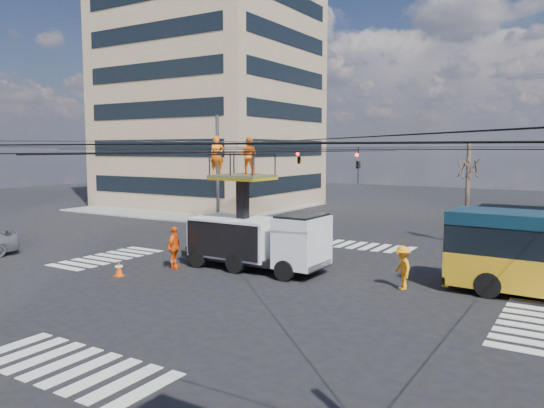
{
  "coord_description": "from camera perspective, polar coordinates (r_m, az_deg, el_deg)",
  "views": [
    {
      "loc": [
        11.33,
        -18.52,
        5.63
      ],
      "look_at": [
        -0.79,
        1.24,
        3.19
      ],
      "focal_mm": 35.0,
      "sensor_mm": 36.0,
      "label": 1
    }
  ],
  "objects": [
    {
      "name": "ground",
      "position": [
        22.43,
        0.07,
        -8.53
      ],
      "size": [
        120.0,
        120.0,
        0.0
      ],
      "primitive_type": "plane",
      "color": "black",
      "rests_on": "ground"
    },
    {
      "name": "sidewalk_nw",
      "position": [
        51.37,
        -7.71,
        -0.28
      ],
      "size": [
        18.0,
        18.0,
        0.12
      ],
      "primitive_type": "cube",
      "color": "slate",
      "rests_on": "ground"
    },
    {
      "name": "crosswalks",
      "position": [
        22.43,
        0.07,
        -8.51
      ],
      "size": [
        22.4,
        22.4,
        0.02
      ],
      "primitive_type": null,
      "color": "silver",
      "rests_on": "ground"
    },
    {
      "name": "building_tower",
      "position": [
        54.81,
        -6.72,
        15.81
      ],
      "size": [
        18.06,
        16.06,
        30.0
      ],
      "color": "#857055",
      "rests_on": "ground"
    },
    {
      "name": "overhead_network",
      "position": [
        22.14,
        0.46,
        2.53
      ],
      "size": [
        24.24,
        24.24,
        8.0
      ],
      "color": "#2D2D30",
      "rests_on": "ground"
    },
    {
      "name": "tree_a",
      "position": [
        32.66,
        20.38,
        3.87
      ],
      "size": [
        2.0,
        2.0,
        6.0
      ],
      "color": "#382B21",
      "rests_on": "ground"
    },
    {
      "name": "utility_truck",
      "position": [
        24.56,
        -1.64,
        -2.4
      ],
      "size": [
        7.03,
        2.74,
        6.23
      ],
      "rotation": [
        0.0,
        0.0,
        -0.01
      ],
      "color": "black",
      "rests_on": "ground"
    },
    {
      "name": "traffic_cone",
      "position": [
        24.54,
        -16.14,
        -6.69
      ],
      "size": [
        0.36,
        0.36,
        0.68
      ],
      "primitive_type": "cone",
      "color": "#FF4B0A",
      "rests_on": "ground"
    },
    {
      "name": "worker_ground",
      "position": [
        25.35,
        -10.48,
        -4.64
      ],
      "size": [
        0.78,
        1.25,
        1.99
      ],
      "primitive_type": "imported",
      "rotation": [
        0.0,
        0.0,
        1.84
      ],
      "color": "#FF5E10",
      "rests_on": "ground"
    },
    {
      "name": "flagger",
      "position": [
        21.95,
        13.85,
        -6.66
      ],
      "size": [
        1.24,
        1.3,
        1.77
      ],
      "primitive_type": "imported",
      "rotation": [
        0.0,
        0.0,
        -0.86
      ],
      "color": "orange",
      "rests_on": "ground"
    }
  ]
}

